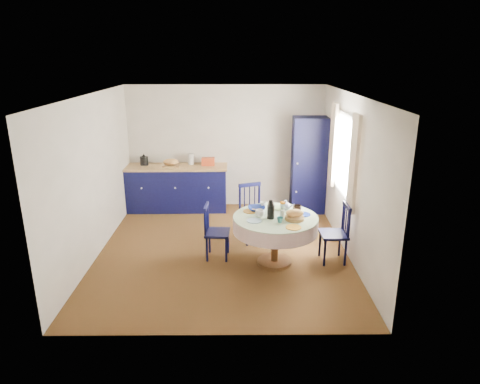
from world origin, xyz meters
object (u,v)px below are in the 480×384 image
Objects in this scene: dining_table at (276,224)px; cobalt_bowl at (257,209)px; pantry_cabinet at (309,165)px; kitchen_counter at (177,187)px; chair_far at (253,212)px; chair_right at (336,233)px; mug_b at (280,220)px; mug_c at (297,208)px; mug_d at (263,205)px; mug_a at (260,213)px; chair_left at (215,231)px.

cobalt_bowl is (-0.28, 0.25, 0.15)m from dining_table.
kitchen_counter is at bearing 178.91° from pantry_cabinet.
chair_right is (1.25, -0.81, -0.03)m from chair_far.
mug_c is (0.31, 0.44, 0.01)m from mug_b.
cobalt_bowl is (1.53, -2.19, 0.32)m from kitchen_counter.
chair_far is at bearing -46.88° from kitchen_counter.
mug_d is at bearing -52.29° from kitchen_counter.
mug_b is 0.84× the size of mug_d.
pantry_cabinet reaches higher than kitchen_counter.
kitchen_counter is 19.59× the size of mug_d.
mug_d is (0.15, -0.51, 0.32)m from chair_far.
dining_table is 0.30m from mug_a.
mug_a is 0.98× the size of mug_c.
kitchen_counter reaches higher than dining_table.
mug_c is (2.15, -2.23, 0.34)m from kitchen_counter.
cobalt_bowl is (-1.13, -2.08, -0.16)m from pantry_cabinet.
chair_far reaches higher than mug_d.
dining_table reaches higher than mug_a.
mug_a is (-0.24, 0.01, 0.17)m from dining_table.
kitchen_counter is 23.42× the size of mug_b.
chair_left is 0.91m from chair_far.
chair_left is 6.52× the size of mug_c.
kitchen_counter is 15.46× the size of mug_c.
mug_b is at bearing -111.56° from chair_left.
pantry_cabinet is at bearing -3.21° from kitchen_counter.
mug_c is at bearing -65.84° from chair_far.
chair_right is 7.08× the size of mug_a.
chair_left is at bearing -69.14° from kitchen_counter.
chair_far is 7.49× the size of mug_a.
chair_left is 9.88× the size of mug_b.
cobalt_bowl is at bearing -131.18° from mug_d.
mug_c reaches higher than mug_b.
chair_far is 11.09× the size of mug_b.
pantry_cabinet is 7.17× the size of cobalt_bowl.
mug_c is (0.34, 0.21, 0.17)m from dining_table.
chair_far is 0.94m from mug_a.
mug_a is at bearing -88.44° from chair_right.
dining_table is at bearing -3.22° from mug_a.
mug_b is (0.03, -0.23, 0.16)m from dining_table.
chair_left is 1.86m from chair_right.
chair_right is (0.93, 0.08, -0.18)m from dining_table.
dining_table is 9.46× the size of mug_c.
chair_right is at bearing 19.25° from mug_b.
dining_table is 4.74× the size of cobalt_bowl.
mug_a reaches higher than cobalt_bowl.
mug_d is at bearing 161.19° from mug_c.
kitchen_counter is 2.66m from mug_d.
mug_c is at bearing 31.69° from dining_table.
mug_c is (-0.59, 0.13, 0.35)m from chair_right.
chair_far is 0.62m from mug_d.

